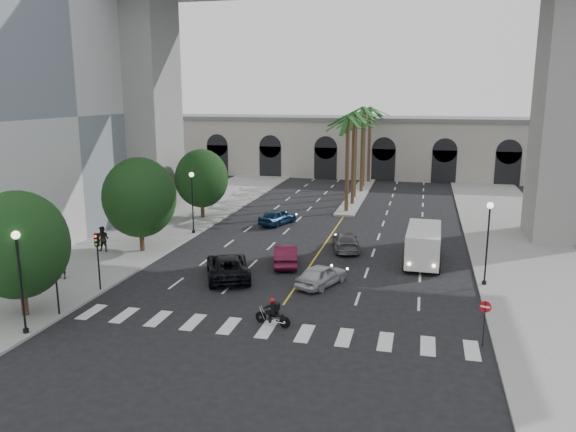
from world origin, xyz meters
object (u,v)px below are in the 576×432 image
object	(u,v)px
car_d	(346,241)
cargo_van	(423,244)
lamp_post_left_near	(20,274)
traffic_signal_far	(98,252)
lamp_post_right	(488,236)
car_b	(286,255)
car_e	(278,217)
car_c	(228,266)
do_not_enter_sign	(485,314)
traffic_signal_near	(55,272)
car_a	(321,275)
lamp_post_left_far	(192,197)
motorcycle_rider	(274,313)
pedestrian_b	(103,239)
pedestrian_a	(61,264)

from	to	relation	value
car_d	cargo_van	distance (m)	6.27
lamp_post_left_near	traffic_signal_far	bearing A→B (deg)	89.12
lamp_post_right	car_b	size ratio (longest dim) A/B	1.19
car_e	cargo_van	size ratio (longest dim) A/B	0.70
car_b	car_c	distance (m)	4.68
do_not_enter_sign	car_e	bearing A→B (deg)	140.18
car_c	car_d	xyz separation A→B (m)	(6.54, 8.38, -0.10)
do_not_enter_sign	cargo_van	bearing A→B (deg)	117.29
traffic_signal_near	car_a	size ratio (longest dim) A/B	0.90
car_d	lamp_post_right	bearing A→B (deg)	133.50
lamp_post_left_far	cargo_van	world-z (taller)	lamp_post_left_far
motorcycle_rider	traffic_signal_near	bearing A→B (deg)	-156.19
lamp_post_left_near	car_d	xyz separation A→B (m)	(13.25, 19.24, -2.54)
motorcycle_rider	car_b	world-z (taller)	motorcycle_rider
cargo_van	car_d	bearing A→B (deg)	159.68
motorcycle_rider	cargo_van	bearing A→B (deg)	75.87
lamp_post_right	do_not_enter_sign	world-z (taller)	lamp_post_right
traffic_signal_far	pedestrian_b	world-z (taller)	traffic_signal_far
car_a	cargo_van	bearing A→B (deg)	-112.31
lamp_post_right	traffic_signal_far	bearing A→B (deg)	-164.02
cargo_van	do_not_enter_sign	bearing A→B (deg)	-75.89
pedestrian_b	car_d	bearing A→B (deg)	14.03
traffic_signal_near	car_d	distance (m)	21.36
lamp_post_left_near	motorcycle_rider	bearing A→B (deg)	19.46
motorcycle_rider	car_e	size ratio (longest dim) A/B	0.47
car_a	pedestrian_a	size ratio (longest dim) A/B	2.08
lamp_post_left_far	car_e	xyz separation A→B (m)	(6.01, 5.34, -2.49)
motorcycle_rider	car_d	xyz separation A→B (m)	(1.62, 15.13, 0.01)
car_c	pedestrian_a	world-z (taller)	pedestrian_a
car_b	car_d	distance (m)	5.95
lamp_post_right	pedestrian_a	size ratio (longest dim) A/B	2.74
pedestrian_b	do_not_enter_sign	distance (m)	27.98
traffic_signal_near	car_b	size ratio (longest dim) A/B	0.81
car_a	car_e	xyz separation A→B (m)	(-6.89, 15.57, 0.04)
traffic_signal_near	cargo_van	bearing A→B (deg)	37.32
traffic_signal_near	do_not_enter_sign	xyz separation A→B (m)	(21.82, 1.57, -0.86)
motorcycle_rider	car_a	bearing A→B (deg)	95.07
lamp_post_left_far	traffic_signal_near	xyz separation A→B (m)	(0.10, -18.50, -0.71)
car_a	car_e	world-z (taller)	car_e
car_c	do_not_enter_sign	xyz separation A→B (m)	(15.21, -6.79, 0.87)
lamp_post_left_near	lamp_post_right	world-z (taller)	same
lamp_post_right	pedestrian_a	xyz separation A→B (m)	(-26.19, -5.25, -2.10)
lamp_post_right	pedestrian_b	world-z (taller)	lamp_post_right
lamp_post_left_near	car_b	bearing A→B (deg)	56.11
car_c	pedestrian_b	distance (m)	11.39
lamp_post_left_near	car_d	bearing A→B (deg)	55.45
lamp_post_right	traffic_signal_far	distance (m)	23.62
do_not_enter_sign	pedestrian_a	bearing A→B (deg)	-173.64
motorcycle_rider	car_c	world-z (taller)	car_c
lamp_post_right	pedestrian_b	bearing A→B (deg)	177.92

